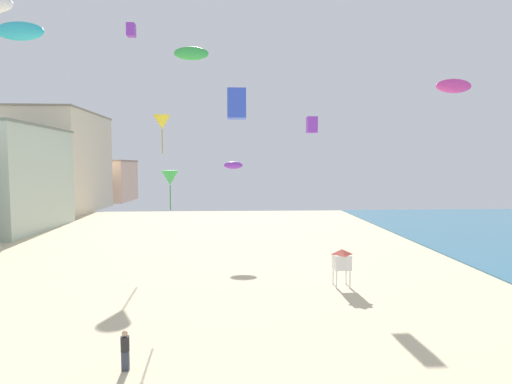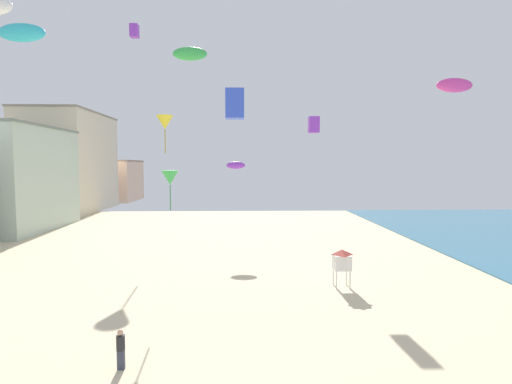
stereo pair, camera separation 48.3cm
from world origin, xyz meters
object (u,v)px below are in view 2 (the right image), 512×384
kite_yellow_delta (165,122)px  kite_flyer (121,347)px  kite_purple_box (134,31)px  kite_purple_parafoil (236,165)px  lifeguard_stand (342,260)px  kite_green_delta (170,178)px  kite_green_parafoil (190,54)px  kite_blue_box (235,104)px  kite_purple_box_2 (314,125)px  kite_cyan_parafoil (22,33)px  kite_magenta_parafoil (454,85)px

kite_yellow_delta → kite_flyer: bearing=-82.5°
kite_purple_box → kite_purple_parafoil: size_ratio=0.64×
kite_flyer → lifeguard_stand: lifeguard_stand is taller
kite_green_delta → kite_green_parafoil: kite_green_parafoil is taller
lifeguard_stand → kite_blue_box: (-7.02, -4.26, 9.61)m
kite_purple_box → kite_purple_parafoil: bearing=1.9°
kite_green_parafoil → kite_purple_box_2: bearing=55.0°
kite_purple_box_2 → kite_cyan_parafoil: kite_cyan_parafoil is taller
kite_green_delta → kite_purple_parafoil: 15.68m
kite_purple_parafoil → kite_blue_box: 19.58m
kite_purple_box → kite_blue_box: bearing=-60.8°
kite_purple_box → kite_purple_box_2: size_ratio=0.88×
kite_flyer → kite_yellow_delta: bearing=-170.9°
kite_green_parafoil → lifeguard_stand: bearing=21.0°
kite_green_parafoil → kite_cyan_parafoil: 10.75m
kite_green_parafoil → kite_purple_parafoil: size_ratio=0.95×
kite_flyer → kite_purple_box: (-6.13, 24.75, 20.77)m
kite_green_parafoil → kite_blue_box: size_ratio=1.21×
kite_flyer → lifeguard_stand: 15.28m
kite_yellow_delta → kite_green_parafoil: kite_green_parafoil is taller
kite_flyer → lifeguard_stand: bearing=132.8°
lifeguard_stand → kite_purple_parafoil: size_ratio=1.30×
kite_green_delta → kite_purple_box_2: kite_purple_box_2 is taller
kite_yellow_delta → kite_cyan_parafoil: kite_cyan_parafoil is taller
kite_green_delta → kite_green_parafoil: 7.94m
kite_yellow_delta → kite_green_delta: bearing=-77.3°
kite_green_delta → kite_purple_box_2: bearing=41.1°
kite_yellow_delta → kite_green_parafoil: (5.30, -18.69, 1.64)m
kite_yellow_delta → kite_magenta_parafoil: 27.17m
lifeguard_stand → kite_purple_box: kite_purple_box is taller
kite_yellow_delta → kite_green_parafoil: bearing=-74.2°
lifeguard_stand → kite_yellow_delta: (-14.77, 15.06, 10.77)m
lifeguard_stand → kite_purple_parafoil: (-7.45, 15.04, 6.34)m
kite_purple_box_2 → kite_yellow_delta: bearing=159.2°
kite_purple_parafoil → kite_blue_box: kite_blue_box is taller
kite_flyer → kite_green_delta: (0.12, 9.92, 6.46)m
kite_purple_box → kite_green_delta: bearing=-67.1°
kite_flyer → kite_green_delta: bearing=-179.1°
kite_purple_box → kite_green_parafoil: 21.40m
kite_purple_box → kite_magenta_parafoil: size_ratio=0.59×
kite_blue_box → kite_purple_box: bearing=119.2°
kite_purple_box_2 → kite_blue_box: (-6.75, -13.79, -0.38)m
kite_magenta_parafoil → kite_green_delta: 18.10m
kite_purple_box_2 → kite_purple_parafoil: 9.76m
kite_green_parafoil → kite_yellow_delta: bearing=105.8°
kite_magenta_parafoil → kite_green_parafoil: 15.26m
kite_magenta_parafoil → kite_yellow_delta: bearing=138.9°
kite_yellow_delta → kite_purple_box: kite_purple_box is taller
kite_flyer → kite_cyan_parafoil: kite_cyan_parafoil is taller
kite_blue_box → kite_flyer: bearing=-127.6°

